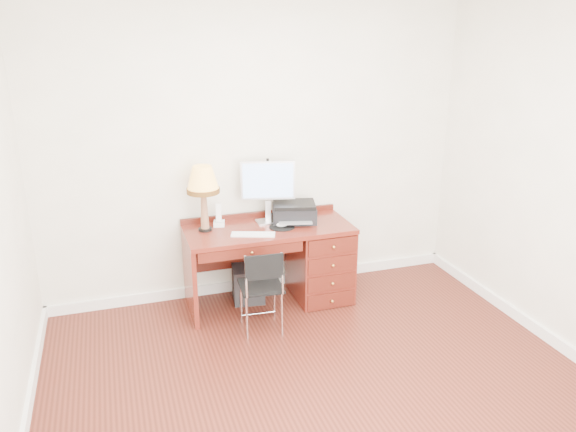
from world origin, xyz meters
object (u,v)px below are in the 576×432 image
object	(u,v)px
printer	(294,212)
monitor	(267,184)
leg_lamp	(203,184)
chair	(263,283)
desk	(302,257)
equipment_box	(248,284)
phone	(219,219)

from	to	relation	value
printer	monitor	bearing A→B (deg)	179.25
leg_lamp	chair	distance (m)	1.00
desk	leg_lamp	distance (m)	1.17
desk	printer	bearing A→B (deg)	118.58
leg_lamp	equipment_box	world-z (taller)	leg_lamp
desk	phone	xyz separation A→B (m)	(-0.74, 0.17, 0.40)
desk	equipment_box	size ratio (longest dim) A/B	4.53
leg_lamp	desk	bearing A→B (deg)	-5.64
phone	chair	distance (m)	0.78
printer	equipment_box	xyz separation A→B (m)	(-0.45, 0.01, -0.67)
desk	equipment_box	xyz separation A→B (m)	(-0.50, 0.10, -0.25)
leg_lamp	monitor	bearing A→B (deg)	6.09
monitor	equipment_box	bearing A→B (deg)	-153.02
desk	phone	bearing A→B (deg)	167.30
printer	leg_lamp	bearing A→B (deg)	-165.65
leg_lamp	chair	xyz separation A→B (m)	(0.36, -0.58, -0.73)
phone	equipment_box	size ratio (longest dim) A/B	0.62
monitor	equipment_box	xyz separation A→B (m)	(-0.21, -0.05, -0.94)
monitor	chair	size ratio (longest dim) A/B	0.77
leg_lamp	equipment_box	distance (m)	1.08
phone	monitor	bearing A→B (deg)	11.85
monitor	printer	distance (m)	0.37
monitor	leg_lamp	world-z (taller)	leg_lamp
monitor	chair	distance (m)	0.95
equipment_box	printer	bearing A→B (deg)	6.57
desk	equipment_box	bearing A→B (deg)	169.10
desk	phone	size ratio (longest dim) A/B	7.24
desk	leg_lamp	xyz separation A→B (m)	(-0.88, 0.09, 0.77)
phone	printer	bearing A→B (deg)	7.23
leg_lamp	printer	bearing A→B (deg)	-0.07
equipment_box	monitor	bearing A→B (deg)	22.11
leg_lamp	chair	size ratio (longest dim) A/B	0.79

